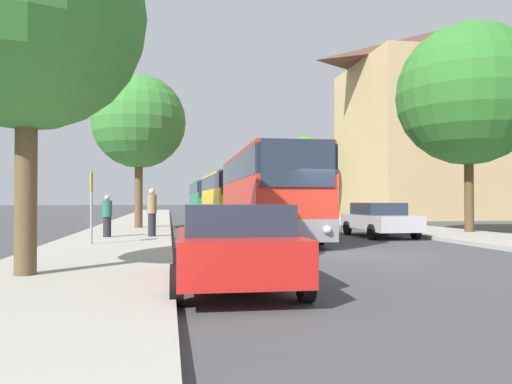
{
  "coord_description": "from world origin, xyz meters",
  "views": [
    {
      "loc": [
        -5.11,
        -13.91,
        1.55
      ],
      "look_at": [
        -0.88,
        10.17,
        1.95
      ],
      "focal_mm": 35.0,
      "sensor_mm": 36.0,
      "label": 1
    }
  ],
  "objects_px": {
    "bus_middle": "(226,197)",
    "tree_right_near": "(305,162)",
    "bus_stop_sign": "(91,199)",
    "bus_front": "(266,194)",
    "bus_rear": "(205,198)",
    "tree_left_near": "(139,122)",
    "pedestrian_waiting_far": "(152,212)",
    "tree_right_mid": "(468,94)",
    "parked_car_right_near": "(379,219)",
    "pedestrian_waiting_near": "(107,216)",
    "parked_car_left_curb": "(234,245)",
    "tree_left_far": "(27,13)"
  },
  "relations": [
    {
      "from": "tree_right_near",
      "to": "tree_right_mid",
      "type": "relative_size",
      "value": 0.78
    },
    {
      "from": "bus_front",
      "to": "bus_rear",
      "type": "relative_size",
      "value": 1.02
    },
    {
      "from": "tree_right_near",
      "to": "tree_right_mid",
      "type": "xyz_separation_m",
      "value": [
        0.98,
        -23.31,
        1.27
      ]
    },
    {
      "from": "bus_middle",
      "to": "tree_right_near",
      "type": "bearing_deg",
      "value": 44.38
    },
    {
      "from": "tree_left_near",
      "to": "tree_right_near",
      "type": "distance_m",
      "value": 22.06
    },
    {
      "from": "bus_stop_sign",
      "to": "parked_car_right_near",
      "type": "bearing_deg",
      "value": 16.28
    },
    {
      "from": "parked_car_right_near",
      "to": "pedestrian_waiting_far",
      "type": "relative_size",
      "value": 2.42
    },
    {
      "from": "bus_stop_sign",
      "to": "pedestrian_waiting_near",
      "type": "height_order",
      "value": "bus_stop_sign"
    },
    {
      "from": "tree_right_mid",
      "to": "bus_rear",
      "type": "bearing_deg",
      "value": 107.65
    },
    {
      "from": "bus_middle",
      "to": "tree_right_mid",
      "type": "bearing_deg",
      "value": -59.92
    },
    {
      "from": "pedestrian_waiting_near",
      "to": "tree_right_near",
      "type": "bearing_deg",
      "value": -2.9
    },
    {
      "from": "pedestrian_waiting_far",
      "to": "tree_left_far",
      "type": "distance_m",
      "value": 10.73
    },
    {
      "from": "bus_front",
      "to": "tree_left_far",
      "type": "height_order",
      "value": "tree_left_far"
    },
    {
      "from": "bus_stop_sign",
      "to": "pedestrian_waiting_near",
      "type": "relative_size",
      "value": 1.45
    },
    {
      "from": "parked_car_left_curb",
      "to": "parked_car_right_near",
      "type": "bearing_deg",
      "value": 57.53
    },
    {
      "from": "pedestrian_waiting_far",
      "to": "tree_right_mid",
      "type": "bearing_deg",
      "value": 145.6
    },
    {
      "from": "bus_stop_sign",
      "to": "bus_front",
      "type": "bearing_deg",
      "value": 28.84
    },
    {
      "from": "bus_rear",
      "to": "tree_left_far",
      "type": "relative_size",
      "value": 1.56
    },
    {
      "from": "pedestrian_waiting_far",
      "to": "parked_car_right_near",
      "type": "bearing_deg",
      "value": 144.62
    },
    {
      "from": "parked_car_left_curb",
      "to": "pedestrian_waiting_near",
      "type": "height_order",
      "value": "pedestrian_waiting_near"
    },
    {
      "from": "bus_front",
      "to": "tree_right_mid",
      "type": "xyz_separation_m",
      "value": [
        9.2,
        0.05,
        4.44
      ]
    },
    {
      "from": "parked_car_right_near",
      "to": "tree_right_mid",
      "type": "height_order",
      "value": "tree_right_mid"
    },
    {
      "from": "pedestrian_waiting_far",
      "to": "tree_right_near",
      "type": "height_order",
      "value": "tree_right_near"
    },
    {
      "from": "bus_front",
      "to": "pedestrian_waiting_near",
      "type": "height_order",
      "value": "bus_front"
    },
    {
      "from": "bus_front",
      "to": "parked_car_right_near",
      "type": "bearing_deg",
      "value": -1.66
    },
    {
      "from": "bus_middle",
      "to": "bus_rear",
      "type": "height_order",
      "value": "bus_middle"
    },
    {
      "from": "parked_car_right_near",
      "to": "tree_left_near",
      "type": "xyz_separation_m",
      "value": [
        -10.28,
        6.3,
        4.82
      ]
    },
    {
      "from": "bus_stop_sign",
      "to": "pedestrian_waiting_far",
      "type": "bearing_deg",
      "value": 60.37
    },
    {
      "from": "bus_rear",
      "to": "tree_left_near",
      "type": "xyz_separation_m",
      "value": [
        -5.14,
        -23.9,
        3.78
      ]
    },
    {
      "from": "parked_car_right_near",
      "to": "tree_left_near",
      "type": "distance_m",
      "value": 12.99
    },
    {
      "from": "parked_car_right_near",
      "to": "pedestrian_waiting_far",
      "type": "bearing_deg",
      "value": 1.06
    },
    {
      "from": "tree_right_mid",
      "to": "bus_middle",
      "type": "bearing_deg",
      "value": 121.43
    },
    {
      "from": "bus_middle",
      "to": "tree_left_far",
      "type": "bearing_deg",
      "value": -106.22
    },
    {
      "from": "parked_car_right_near",
      "to": "tree_right_near",
      "type": "height_order",
      "value": "tree_right_near"
    },
    {
      "from": "bus_middle",
      "to": "parked_car_left_curb",
      "type": "relative_size",
      "value": 2.97
    },
    {
      "from": "pedestrian_waiting_near",
      "to": "pedestrian_waiting_far",
      "type": "relative_size",
      "value": 0.86
    },
    {
      "from": "bus_middle",
      "to": "tree_right_near",
      "type": "height_order",
      "value": "tree_right_near"
    },
    {
      "from": "parked_car_left_curb",
      "to": "tree_left_far",
      "type": "relative_size",
      "value": 0.55
    },
    {
      "from": "bus_front",
      "to": "parked_car_left_curb",
      "type": "xyz_separation_m",
      "value": [
        -2.82,
        -11.53,
        -1.05
      ]
    },
    {
      "from": "parked_car_right_near",
      "to": "bus_front",
      "type": "bearing_deg",
      "value": -2.47
    },
    {
      "from": "tree_right_mid",
      "to": "bus_front",
      "type": "bearing_deg",
      "value": -179.68
    },
    {
      "from": "bus_middle",
      "to": "bus_stop_sign",
      "type": "relative_size",
      "value": 5.08
    },
    {
      "from": "tree_left_near",
      "to": "tree_left_far",
      "type": "xyz_separation_m",
      "value": [
        -1.14,
        -16.16,
        -0.48
      ]
    },
    {
      "from": "bus_rear",
      "to": "tree_right_mid",
      "type": "height_order",
      "value": "tree_right_mid"
    },
    {
      "from": "pedestrian_waiting_near",
      "to": "pedestrian_waiting_far",
      "type": "height_order",
      "value": "pedestrian_waiting_far"
    },
    {
      "from": "tree_left_near",
      "to": "tree_right_near",
      "type": "bearing_deg",
      "value": 51.67
    },
    {
      "from": "bus_stop_sign",
      "to": "tree_right_near",
      "type": "bearing_deg",
      "value": 61.49
    },
    {
      "from": "tree_left_near",
      "to": "tree_right_mid",
      "type": "relative_size",
      "value": 0.84
    },
    {
      "from": "parked_car_right_near",
      "to": "pedestrian_waiting_far",
      "type": "height_order",
      "value": "pedestrian_waiting_far"
    },
    {
      "from": "bus_front",
      "to": "bus_middle",
      "type": "height_order",
      "value": "bus_front"
    }
  ]
}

